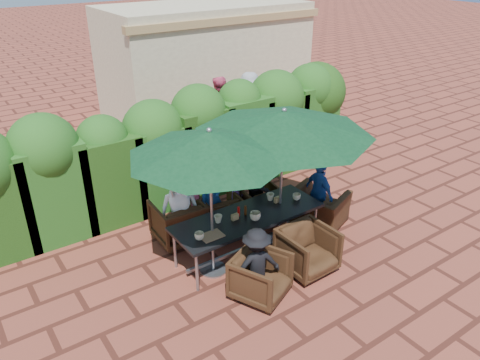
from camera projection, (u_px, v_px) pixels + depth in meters
ground at (245, 247)px, 8.17m from camera, size 80.00×80.00×0.00m
dining_table at (248, 219)px, 7.72m from camera, size 2.59×0.90×0.75m
umbrella_left at (210, 144)px, 6.60m from camera, size 2.41×2.41×2.46m
umbrella_right at (284, 123)px, 7.39m from camera, size 2.91×2.91×2.46m
chair_far_left at (178, 219)px, 8.22m from camera, size 0.85×0.80×0.84m
chair_far_mid at (220, 209)px, 8.65m from camera, size 0.77×0.73×0.71m
chair_far_right at (260, 201)px, 8.94m from camera, size 0.78×0.74×0.71m
chair_near_left at (261, 275)px, 6.89m from camera, size 0.97×0.95×0.77m
chair_near_right at (308, 248)px, 7.44m from camera, size 0.81×0.76×0.82m
chair_end_right at (318, 202)px, 8.73m from camera, size 0.94×1.14×0.86m
adult_far_left at (180, 208)px, 8.02m from camera, size 0.78×0.63×1.37m
adult_far_mid at (212, 196)px, 8.43m from camera, size 0.51×0.43×1.35m
adult_far_right at (262, 185)px, 8.84m from camera, size 0.73×0.54×1.36m
adult_near_left at (256, 264)px, 6.78m from camera, size 0.81×0.53×1.16m
adult_end_right at (319, 192)px, 8.67m from camera, size 0.43×0.76×1.25m
child_left at (197, 214)px, 8.39m from camera, size 0.32×0.27×0.83m
child_right at (237, 199)px, 8.85m from camera, size 0.33×0.27×0.87m
pedestrian_a at (206, 120)px, 11.76m from camera, size 1.58×1.06×1.60m
pedestrian_b at (219, 111)px, 12.11m from camera, size 0.96×0.74×1.77m
pedestrian_c at (249, 106)px, 12.44m from camera, size 1.21×1.16×1.80m
cup_a at (199, 236)px, 7.03m from camera, size 0.15×0.15×0.12m
cup_b at (218, 219)px, 7.47m from camera, size 0.14×0.14×0.13m
cup_c at (255, 216)px, 7.53m from camera, size 0.18×0.18×0.14m
cup_d at (270, 197)px, 8.12m from camera, size 0.14×0.14×0.13m
cup_e at (297, 197)px, 8.14m from camera, size 0.14×0.14×0.11m
ketchup_bottle at (239, 211)px, 7.63m from camera, size 0.04×0.04×0.17m
sauce_bottle at (245, 210)px, 7.67m from camera, size 0.04×0.04×0.17m
serving_tray at (212, 236)px, 7.13m from camera, size 0.35×0.25×0.02m
number_block_left at (235, 217)px, 7.55m from camera, size 0.12×0.06×0.10m
number_block_right at (277, 200)px, 8.06m from camera, size 0.12×0.06×0.10m
hedge_wall at (170, 139)px, 9.20m from camera, size 9.10×1.60×2.40m
building at (206, 59)px, 14.35m from camera, size 6.20×3.08×3.20m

